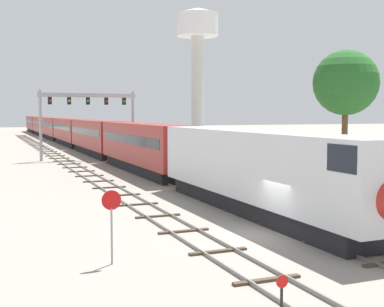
{
  "coord_description": "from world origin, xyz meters",
  "views": [
    {
      "loc": [
        -12.48,
        -21.22,
        5.82
      ],
      "look_at": [
        1.0,
        12.0,
        3.0
      ],
      "focal_mm": 48.37,
      "sensor_mm": 36.0,
      "label": 1
    }
  ],
  "objects_px": {
    "stop_sign": "(112,216)",
    "trackside_tree_left": "(346,83)",
    "passenger_train": "(69,131)",
    "signal_gantry": "(88,109)",
    "water_tower": "(198,40)"
  },
  "relations": [
    {
      "from": "passenger_train",
      "to": "water_tower",
      "type": "relative_size",
      "value": 5.83
    },
    {
      "from": "stop_sign",
      "to": "signal_gantry",
      "type": "bearing_deg",
      "value": 80.28
    },
    {
      "from": "signal_gantry",
      "to": "water_tower",
      "type": "xyz_separation_m",
      "value": [
        29.36,
        35.01,
        14.58
      ]
    },
    {
      "from": "water_tower",
      "to": "stop_sign",
      "type": "height_order",
      "value": "water_tower"
    },
    {
      "from": "stop_sign",
      "to": "water_tower",
      "type": "bearing_deg",
      "value": 65.19
    },
    {
      "from": "passenger_train",
      "to": "trackside_tree_left",
      "type": "height_order",
      "value": "trackside_tree_left"
    },
    {
      "from": "trackside_tree_left",
      "to": "passenger_train",
      "type": "bearing_deg",
      "value": 107.08
    },
    {
      "from": "passenger_train",
      "to": "stop_sign",
      "type": "relative_size",
      "value": 55.33
    },
    {
      "from": "stop_sign",
      "to": "passenger_train",
      "type": "bearing_deg",
      "value": 82.46
    },
    {
      "from": "signal_gantry",
      "to": "water_tower",
      "type": "bearing_deg",
      "value": 50.01
    },
    {
      "from": "signal_gantry",
      "to": "water_tower",
      "type": "height_order",
      "value": "water_tower"
    },
    {
      "from": "signal_gantry",
      "to": "trackside_tree_left",
      "type": "height_order",
      "value": "trackside_tree_left"
    },
    {
      "from": "passenger_train",
      "to": "water_tower",
      "type": "xyz_separation_m",
      "value": [
        27.11,
        4.71,
        18.26
      ]
    },
    {
      "from": "stop_sign",
      "to": "trackside_tree_left",
      "type": "distance_m",
      "value": 34.41
    },
    {
      "from": "signal_gantry",
      "to": "water_tower",
      "type": "relative_size",
      "value": 0.44
    }
  ]
}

